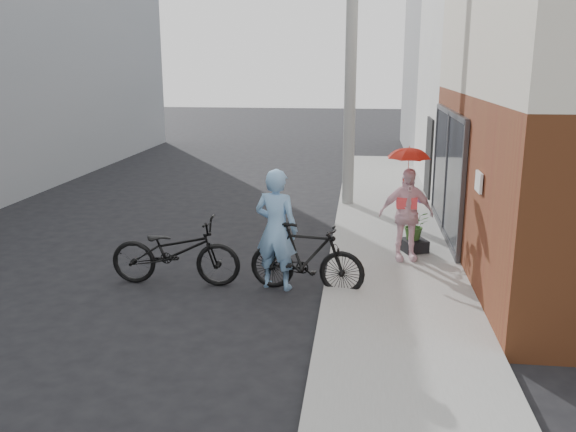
% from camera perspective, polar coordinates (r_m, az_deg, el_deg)
% --- Properties ---
extents(ground, '(80.00, 80.00, 0.00)m').
position_cam_1_polar(ground, '(9.77, -1.86, -7.12)').
color(ground, black).
rests_on(ground, ground).
extents(sidewalk, '(2.20, 24.00, 0.12)m').
position_cam_1_polar(sidewalk, '(11.56, 10.03, -3.61)').
color(sidewalk, gray).
rests_on(sidewalk, ground).
extents(curb, '(0.12, 24.00, 0.12)m').
position_cam_1_polar(curb, '(11.55, 4.27, -3.44)').
color(curb, '#9E9E99').
rests_on(curb, ground).
extents(east_building_far, '(8.00, 8.00, 7.00)m').
position_cam_1_polar(east_building_far, '(25.66, 20.50, 13.21)').
color(east_building_far, gray).
rests_on(east_building_far, ground).
extents(utility_pole, '(0.28, 0.28, 7.00)m').
position_cam_1_polar(utility_pole, '(15.00, 5.90, 13.93)').
color(utility_pole, '#9E9E99').
rests_on(utility_pole, ground).
extents(officer, '(0.81, 0.64, 1.95)m').
position_cam_1_polar(officer, '(9.65, -1.09, -1.27)').
color(officer, '#7AAAD9').
rests_on(officer, ground).
extents(bike_left, '(2.15, 0.79, 1.12)m').
position_cam_1_polar(bike_left, '(10.10, -10.48, -3.28)').
color(bike_left, black).
rests_on(bike_left, ground).
extents(bike_right, '(1.92, 0.82, 1.12)m').
position_cam_1_polar(bike_right, '(9.62, 1.76, -3.94)').
color(bike_right, black).
rests_on(bike_right, ground).
extents(kimono_woman, '(1.03, 0.58, 1.65)m').
position_cam_1_polar(kimono_woman, '(10.93, 10.99, 0.15)').
color(kimono_woman, silver).
rests_on(kimono_woman, sidewalk).
extents(parasol, '(0.72, 0.72, 0.64)m').
position_cam_1_polar(parasol, '(10.72, 11.28, 6.10)').
color(parasol, red).
rests_on(parasol, kimono_woman).
extents(planter, '(0.56, 0.56, 0.23)m').
position_cam_1_polar(planter, '(11.62, 11.69, -2.70)').
color(planter, black).
rests_on(planter, sidewalk).
extents(potted_plant, '(0.51, 0.44, 0.56)m').
position_cam_1_polar(potted_plant, '(11.51, 11.79, -0.82)').
color(potted_plant, '#3D6E2C').
rests_on(potted_plant, planter).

